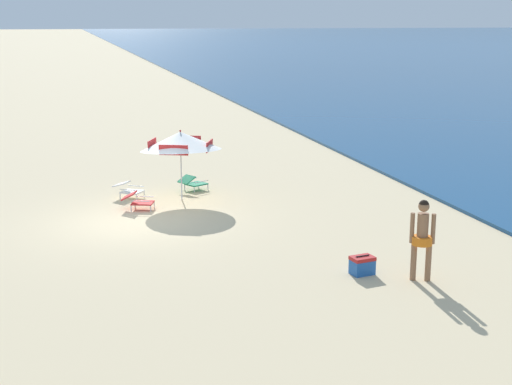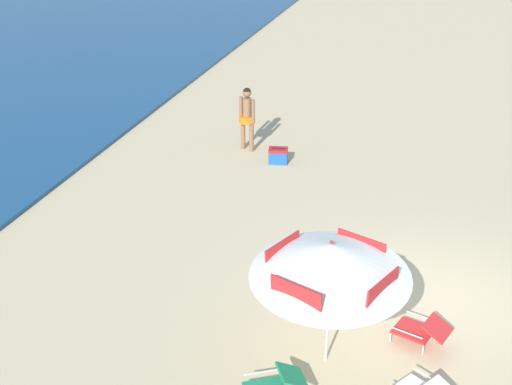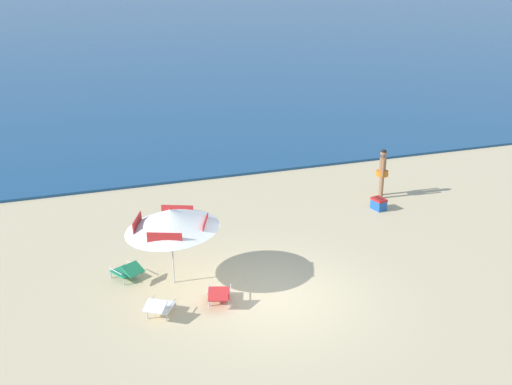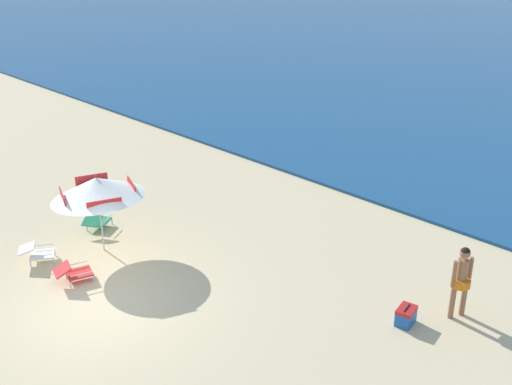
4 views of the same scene
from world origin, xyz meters
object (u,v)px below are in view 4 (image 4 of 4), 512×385
(lounge_chair_beside_umbrella, at_px, (73,272))
(person_standing_near_shore, at_px, (461,277))
(lounge_chair_facing_sea, at_px, (37,252))
(lounge_chair_under_umbrella, at_px, (97,221))
(cooler_box, at_px, (406,316))
(beach_umbrella_striped_main, at_px, (97,188))

(lounge_chair_beside_umbrella, xyz_separation_m, person_standing_near_shore, (7.48, 5.19, 0.74))
(lounge_chair_beside_umbrella, bearing_deg, lounge_chair_facing_sea, -174.73)
(lounge_chair_under_umbrella, relative_size, lounge_chair_beside_umbrella, 1.02)
(lounge_chair_under_umbrella, distance_m, lounge_chair_facing_sea, 2.14)
(lounge_chair_facing_sea, relative_size, person_standing_near_shore, 0.57)
(lounge_chair_under_umbrella, bearing_deg, lounge_chair_facing_sea, -78.03)
(lounge_chair_facing_sea, height_order, cooler_box, lounge_chair_facing_sea)
(lounge_chair_facing_sea, distance_m, cooler_box, 9.38)
(person_standing_near_shore, bearing_deg, lounge_chair_facing_sea, -149.41)
(lounge_chair_under_umbrella, bearing_deg, person_standing_near_shore, 18.88)
(beach_umbrella_striped_main, height_order, person_standing_near_shore, beach_umbrella_striped_main)
(lounge_chair_facing_sea, distance_m, person_standing_near_shore, 10.49)
(beach_umbrella_striped_main, xyz_separation_m, person_standing_near_shore, (8.32, 3.77, -0.81))
(lounge_chair_under_umbrella, relative_size, person_standing_near_shore, 0.58)
(lounge_chair_facing_sea, bearing_deg, lounge_chair_beside_umbrella, 5.27)
(beach_umbrella_striped_main, relative_size, lounge_chair_facing_sea, 2.77)
(beach_umbrella_striped_main, height_order, lounge_chair_under_umbrella, beach_umbrella_striped_main)
(beach_umbrella_striped_main, xyz_separation_m, lounge_chair_beside_umbrella, (0.84, -1.41, -1.55))
(beach_umbrella_striped_main, xyz_separation_m, cooler_box, (7.65, 2.73, -1.62))
(person_standing_near_shore, xyz_separation_m, cooler_box, (-0.67, -1.04, -0.81))
(lounge_chair_beside_umbrella, bearing_deg, cooler_box, 31.32)
(lounge_chair_facing_sea, relative_size, cooler_box, 1.82)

